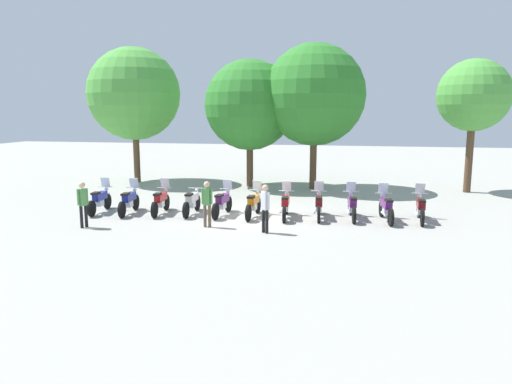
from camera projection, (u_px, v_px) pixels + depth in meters
The scene contains 19 objects.
ground_plane at pixel (253, 217), 18.76m from camera, with size 80.00×80.00×0.00m, color #9E9B93.
motorcycle_0 at pixel (100, 200), 19.49m from camera, with size 0.62×2.19×1.37m.
motorcycle_1 at pixel (129, 201), 19.29m from camera, with size 0.62×2.19×1.37m.
motorcycle_2 at pixel (161, 201), 19.26m from camera, with size 0.62×2.19×1.37m.
motorcycle_3 at pixel (192, 202), 19.17m from camera, with size 0.62×2.19×0.99m.
motorcycle_4 at pixel (222, 202), 18.94m from camera, with size 0.62×2.19×1.37m.
motorcycle_5 at pixel (253, 204), 18.68m from camera, with size 0.62×2.19×1.37m.
motorcycle_6 at pixel (286, 205), 18.48m from camera, with size 0.62×2.19×1.37m.
motorcycle_7 at pixel (319, 205), 18.45m from camera, with size 0.62×2.19×1.37m.
motorcycle_8 at pixel (352, 206), 18.33m from camera, with size 0.62×2.19×1.37m.
motorcycle_9 at pixel (386, 207), 17.96m from camera, with size 0.62×2.18×1.37m.
motorcycle_10 at pixel (421, 208), 17.91m from camera, with size 0.62×2.19×1.37m.
person_0 at pixel (83, 201), 16.86m from camera, with size 0.30×0.37×1.65m.
person_1 at pixel (265, 205), 16.10m from camera, with size 0.37×0.31×1.67m.
person_2 at pixel (207, 201), 16.93m from camera, with size 0.40×0.22×1.65m.
tree_0 at pixel (134, 94), 27.04m from camera, with size 5.20×5.20×7.65m.
tree_1 at pixel (250, 105), 25.61m from camera, with size 4.84×4.84×6.82m.
tree_2 at pixel (314, 95), 24.75m from camera, with size 5.27×5.27×7.55m.
tree_3 at pixel (474, 96), 23.61m from camera, with size 3.56×3.56×6.64m.
Camera 1 is at (3.71, -17.95, 4.10)m, focal length 33.57 mm.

